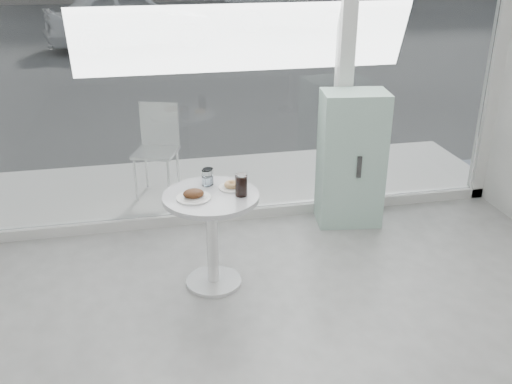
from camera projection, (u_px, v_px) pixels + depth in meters
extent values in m
cube|color=silver|center=(249.00, 212.00, 5.58)|extent=(5.00, 0.12, 0.10)
cube|color=silver|center=(498.00, 53.00, 5.45)|extent=(0.12, 0.12, 3.00)
cube|color=silver|center=(345.00, 59.00, 5.16)|extent=(0.14, 0.14, 3.00)
cube|color=white|center=(159.00, 79.00, 4.88)|extent=(3.21, 0.02, 2.60)
cube|color=white|center=(423.00, 67.00, 5.35)|extent=(1.41, 0.02, 2.60)
cylinder|color=white|center=(214.00, 281.00, 4.52)|extent=(0.44, 0.44, 0.03)
cylinder|color=white|center=(212.00, 242.00, 4.37)|extent=(0.09, 0.09, 0.70)
cylinder|color=white|center=(211.00, 197.00, 4.22)|extent=(0.72, 0.72, 0.04)
cube|color=beige|center=(234.00, 183.00, 6.30)|extent=(5.60, 1.60, 0.05)
cube|color=#353535|center=(165.00, 29.00, 17.22)|extent=(40.00, 24.00, 0.00)
cube|color=#94BDAB|center=(351.00, 159.00, 5.27)|extent=(0.63, 0.47, 1.27)
cube|color=#333333|center=(359.00, 167.00, 5.09)|extent=(0.04, 0.03, 0.20)
cylinder|color=white|center=(136.00, 180.00, 5.74)|extent=(0.02, 0.02, 0.46)
cylinder|color=white|center=(169.00, 181.00, 5.70)|extent=(0.02, 0.02, 0.46)
cylinder|color=white|center=(146.00, 167.00, 6.05)|extent=(0.02, 0.02, 0.46)
cylinder|color=white|center=(178.00, 169.00, 6.01)|extent=(0.02, 0.02, 0.46)
cube|color=white|center=(156.00, 152.00, 5.78)|extent=(0.52, 0.52, 0.03)
cube|color=white|center=(159.00, 124.00, 5.85)|extent=(0.39, 0.16, 0.46)
imported|color=silver|center=(130.00, 18.00, 14.05)|extent=(4.35, 2.51, 1.39)
imported|color=#95989C|center=(295.00, 7.00, 16.65)|extent=(4.22, 2.61, 1.31)
cylinder|color=white|center=(194.00, 198.00, 4.14)|extent=(0.25, 0.25, 0.01)
cube|color=white|center=(197.00, 197.00, 4.13)|extent=(0.16, 0.15, 0.00)
ellipsoid|color=#3A200F|center=(193.00, 194.00, 4.13)|extent=(0.15, 0.12, 0.07)
ellipsoid|color=#3A200F|center=(198.00, 193.00, 4.15)|extent=(0.08, 0.07, 0.04)
cylinder|color=white|center=(232.00, 188.00, 4.31)|extent=(0.20, 0.20, 0.01)
torus|color=tan|center=(232.00, 184.00, 4.30)|extent=(0.12, 0.12, 0.04)
cylinder|color=white|center=(207.00, 178.00, 4.34)|extent=(0.08, 0.08, 0.12)
cylinder|color=white|center=(207.00, 181.00, 4.35)|extent=(0.06, 0.06, 0.07)
cylinder|color=white|center=(208.00, 177.00, 4.36)|extent=(0.08, 0.08, 0.13)
cylinder|color=white|center=(208.00, 180.00, 4.37)|extent=(0.07, 0.07, 0.07)
cylinder|color=white|center=(241.00, 185.00, 4.16)|extent=(0.09, 0.09, 0.17)
cylinder|color=black|center=(241.00, 186.00, 4.16)|extent=(0.08, 0.08, 0.15)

